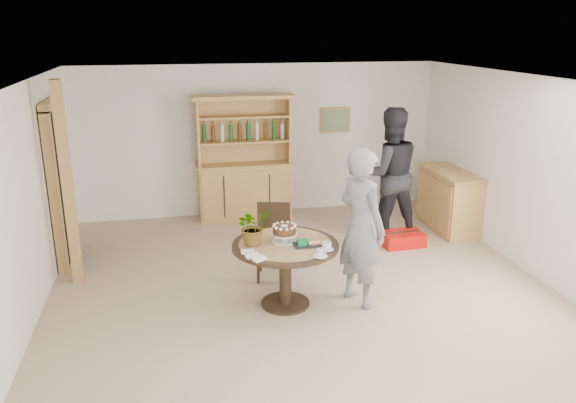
# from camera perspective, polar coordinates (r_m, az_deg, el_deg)

# --- Properties ---
(ground) EXTENTS (7.00, 7.00, 0.00)m
(ground) POSITION_cam_1_polar(r_m,az_deg,el_deg) (6.60, 2.24, -10.33)
(ground) COLOR tan
(ground) RESTS_ON ground
(room_shell) EXTENTS (6.04, 7.04, 2.52)m
(room_shell) POSITION_cam_1_polar(r_m,az_deg,el_deg) (6.01, 2.44, 4.57)
(room_shell) COLOR white
(room_shell) RESTS_ON ground
(doorway) EXTENTS (0.13, 1.10, 2.18)m
(doorway) POSITION_cam_1_polar(r_m,az_deg,el_deg) (8.04, -22.18, 1.94)
(doorway) COLOR black
(doorway) RESTS_ON ground
(pine_post) EXTENTS (0.12, 0.12, 2.50)m
(pine_post) POSITION_cam_1_polar(r_m,az_deg,el_deg) (7.20, -21.49, 1.51)
(pine_post) COLOR #B17E4A
(pine_post) RESTS_ON ground
(hutch) EXTENTS (1.62, 0.54, 2.04)m
(hutch) POSITION_cam_1_polar(r_m,az_deg,el_deg) (9.29, -4.44, 2.47)
(hutch) COLOR tan
(hutch) RESTS_ON ground
(sideboard) EXTENTS (0.54, 1.26, 0.94)m
(sideboard) POSITION_cam_1_polar(r_m,az_deg,el_deg) (9.12, 16.01, 0.13)
(sideboard) COLOR tan
(sideboard) RESTS_ON ground
(dining_table) EXTENTS (1.20, 1.20, 0.76)m
(dining_table) POSITION_cam_1_polar(r_m,az_deg,el_deg) (6.33, -0.27, -5.55)
(dining_table) COLOR black
(dining_table) RESTS_ON ground
(dining_chair) EXTENTS (0.51, 0.51, 0.95)m
(dining_chair) POSITION_cam_1_polar(r_m,az_deg,el_deg) (7.11, -1.49, -3.51)
(dining_chair) COLOR black
(dining_chair) RESTS_ON ground
(birthday_cake) EXTENTS (0.30, 0.30, 0.20)m
(birthday_cake) POSITION_cam_1_polar(r_m,az_deg,el_deg) (6.27, -0.37, -3.03)
(birthday_cake) COLOR white
(birthday_cake) RESTS_ON dining_table
(flower_vase) EXTENTS (0.47, 0.44, 0.42)m
(flower_vase) POSITION_cam_1_polar(r_m,az_deg,el_deg) (6.19, -3.55, -2.50)
(flower_vase) COLOR #3F7233
(flower_vase) RESTS_ON dining_table
(gift_tray) EXTENTS (0.30, 0.20, 0.08)m
(gift_tray) POSITION_cam_1_polar(r_m,az_deg,el_deg) (6.19, 1.91, -4.28)
(gift_tray) COLOR black
(gift_tray) RESTS_ON dining_table
(coffee_cup_a) EXTENTS (0.15, 0.15, 0.09)m
(coffee_cup_a) POSITION_cam_1_polar(r_m,az_deg,el_deg) (6.09, 3.96, -4.55)
(coffee_cup_a) COLOR silver
(coffee_cup_a) RESTS_ON dining_table
(coffee_cup_b) EXTENTS (0.15, 0.15, 0.08)m
(coffee_cup_b) POSITION_cam_1_polar(r_m,az_deg,el_deg) (5.91, 3.29, -5.28)
(coffee_cup_b) COLOR silver
(coffee_cup_b) RESTS_ON dining_table
(napkins) EXTENTS (0.24, 0.33, 0.03)m
(napkins) POSITION_cam_1_polar(r_m,az_deg,el_deg) (5.91, -3.56, -5.49)
(napkins) COLOR white
(napkins) RESTS_ON dining_table
(teen_boy) EXTENTS (0.67, 0.79, 1.83)m
(teen_boy) POSITION_cam_1_polar(r_m,az_deg,el_deg) (6.34, 7.46, -2.61)
(teen_boy) COLOR slate
(teen_boy) RESTS_ON ground
(adult_person) EXTENTS (0.99, 0.79, 1.97)m
(adult_person) POSITION_cam_1_polar(r_m,az_deg,el_deg) (8.42, 10.22, 2.77)
(adult_person) COLOR black
(adult_person) RESTS_ON ground
(red_suitcase) EXTENTS (0.61, 0.42, 0.21)m
(red_suitcase) POSITION_cam_1_polar(r_m,az_deg,el_deg) (8.39, 11.51, -3.73)
(red_suitcase) COLOR red
(red_suitcase) RESTS_ON ground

